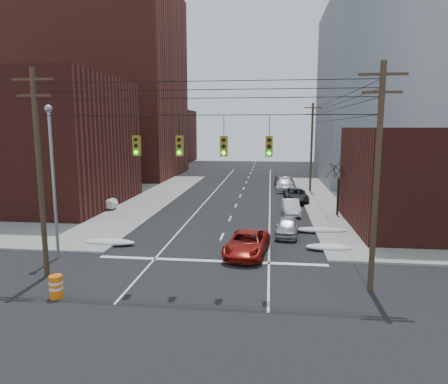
% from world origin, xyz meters
% --- Properties ---
extents(ground, '(160.00, 160.00, 0.00)m').
position_xyz_m(ground, '(0.00, 0.00, 0.00)').
color(ground, black).
rests_on(ground, ground).
extents(sidewalk_nw, '(40.00, 40.00, 0.15)m').
position_xyz_m(sidewalk_nw, '(-27.00, 27.00, 0.07)').
color(sidewalk_nw, gray).
rests_on(sidewalk_nw, ground).
extents(building_brick_tall, '(24.00, 20.00, 30.00)m').
position_xyz_m(building_brick_tall, '(-24.00, 48.00, 15.00)').
color(building_brick_tall, maroon).
rests_on(building_brick_tall, ground).
extents(building_brick_near, '(20.00, 16.00, 13.00)m').
position_xyz_m(building_brick_near, '(-22.00, 22.00, 6.50)').
color(building_brick_near, '#501D18').
rests_on(building_brick_near, ground).
extents(building_brick_far, '(22.00, 18.00, 12.00)m').
position_xyz_m(building_brick_far, '(-26.00, 74.00, 6.00)').
color(building_brick_far, '#501D18').
rests_on(building_brick_far, ground).
extents(building_office, '(22.00, 20.00, 25.00)m').
position_xyz_m(building_office, '(22.00, 44.00, 12.50)').
color(building_office, gray).
rests_on(building_office, ground).
extents(building_glass, '(20.00, 18.00, 22.00)m').
position_xyz_m(building_glass, '(24.00, 70.00, 11.00)').
color(building_glass, gray).
rests_on(building_glass, ground).
extents(utility_pole_left, '(2.20, 0.28, 11.00)m').
position_xyz_m(utility_pole_left, '(-8.50, 3.00, 5.78)').
color(utility_pole_left, '#473323').
rests_on(utility_pole_left, ground).
extents(utility_pole_right, '(2.20, 0.28, 11.00)m').
position_xyz_m(utility_pole_right, '(8.50, 3.00, 5.78)').
color(utility_pole_right, '#473323').
rests_on(utility_pole_right, ground).
extents(utility_pole_far, '(2.20, 0.28, 11.00)m').
position_xyz_m(utility_pole_far, '(8.50, 34.00, 5.78)').
color(utility_pole_far, '#473323').
rests_on(utility_pole_far, ground).
extents(traffic_signals, '(17.00, 0.42, 2.02)m').
position_xyz_m(traffic_signals, '(0.10, 2.97, 7.17)').
color(traffic_signals, black).
rests_on(traffic_signals, ground).
extents(street_light, '(0.44, 0.44, 9.32)m').
position_xyz_m(street_light, '(-9.50, 6.00, 5.54)').
color(street_light, gray).
rests_on(street_light, ground).
extents(bare_tree, '(2.09, 2.20, 4.93)m').
position_xyz_m(bare_tree, '(9.59, 20.00, 2.32)').
color(bare_tree, black).
rests_on(bare_tree, ground).
extents(snow_nw, '(3.50, 1.08, 0.42)m').
position_xyz_m(snow_nw, '(-7.40, 9.00, 0.21)').
color(snow_nw, silver).
rests_on(snow_nw, ground).
extents(snow_ne, '(3.00, 1.08, 0.42)m').
position_xyz_m(snow_ne, '(7.40, 9.50, 0.21)').
color(snow_ne, silver).
rests_on(snow_ne, ground).
extents(snow_east_far, '(4.00, 1.08, 0.42)m').
position_xyz_m(snow_east_far, '(7.40, 14.00, 0.21)').
color(snow_east_far, silver).
rests_on(snow_east_far, ground).
extents(red_pickup, '(3.03, 5.50, 1.46)m').
position_xyz_m(red_pickup, '(2.09, 8.00, 0.73)').
color(red_pickup, maroon).
rests_on(red_pickup, ground).
extents(parked_car_a, '(2.01, 4.18, 1.38)m').
position_xyz_m(parked_car_a, '(4.80, 12.80, 0.69)').
color(parked_car_a, '#A3A4A8').
rests_on(parked_car_a, ground).
extents(parked_car_b, '(1.71, 4.27, 1.38)m').
position_xyz_m(parked_car_b, '(5.44, 20.37, 0.69)').
color(parked_car_b, silver).
rests_on(parked_car_b, ground).
extents(parked_car_c, '(2.60, 5.28, 1.44)m').
position_xyz_m(parked_car_c, '(6.32, 26.85, 0.72)').
color(parked_car_c, black).
rests_on(parked_car_c, ground).
extents(parked_car_d, '(2.23, 5.45, 1.58)m').
position_xyz_m(parked_car_d, '(5.35, 34.49, 0.79)').
color(parked_car_d, silver).
rests_on(parked_car_d, ground).
extents(parked_car_e, '(1.61, 3.75, 1.26)m').
position_xyz_m(parked_car_e, '(5.50, 39.73, 0.63)').
color(parked_car_e, maroon).
rests_on(parked_car_e, ground).
extents(parked_car_f, '(1.40, 3.94, 1.29)m').
position_xyz_m(parked_car_f, '(4.80, 40.32, 0.65)').
color(parked_car_f, black).
rests_on(parked_car_f, ground).
extents(lot_car_a, '(4.85, 2.07, 1.56)m').
position_xyz_m(lot_car_a, '(-13.70, 19.88, 0.93)').
color(lot_car_a, white).
rests_on(lot_car_a, sidewalk_nw).
extents(lot_car_b, '(5.12, 3.39, 1.31)m').
position_xyz_m(lot_car_b, '(-15.37, 25.75, 0.80)').
color(lot_car_b, '#B8B7BC').
rests_on(lot_car_b, sidewalk_nw).
extents(lot_car_c, '(5.47, 2.34, 1.57)m').
position_xyz_m(lot_car_c, '(-16.52, 23.72, 0.94)').
color(lot_car_c, black).
rests_on(lot_car_c, sidewalk_nw).
extents(lot_car_d, '(4.41, 2.73, 1.40)m').
position_xyz_m(lot_car_d, '(-19.18, 25.24, 0.85)').
color(lot_car_d, silver).
rests_on(lot_car_d, sidewalk_nw).
extents(construction_barrel, '(0.77, 0.77, 1.10)m').
position_xyz_m(construction_barrel, '(-6.50, 0.40, 0.57)').
color(construction_barrel, orange).
rests_on(construction_barrel, ground).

